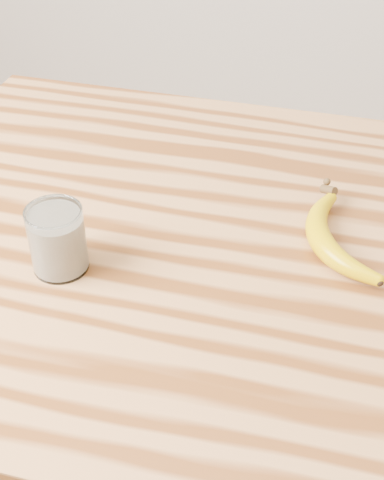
# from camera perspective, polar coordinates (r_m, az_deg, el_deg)

# --- Properties ---
(table) EXTENTS (1.20, 0.80, 0.90)m
(table) POSITION_cam_1_polar(r_m,az_deg,el_deg) (0.99, 7.08, -6.61)
(table) COLOR #A8733F
(table) RESTS_ON ground
(smoothie_glass) EXTENTS (0.07, 0.07, 0.09)m
(smoothie_glass) POSITION_cam_1_polar(r_m,az_deg,el_deg) (0.86, -11.41, -0.03)
(smoothie_glass) COLOR white
(smoothie_glass) RESTS_ON table
(banana) EXTENTS (0.20, 0.28, 0.03)m
(banana) POSITION_cam_1_polar(r_m,az_deg,el_deg) (0.91, 10.85, 0.03)
(banana) COLOR #C49F00
(banana) RESTS_ON table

